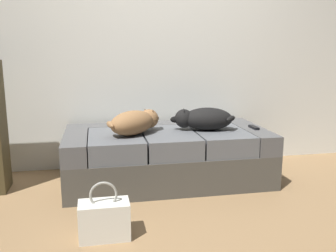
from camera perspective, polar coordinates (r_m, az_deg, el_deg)
ground_plane at (r=2.59m, az=4.11°, el=-15.54°), size 10.00×10.00×0.00m
back_wall at (r=3.82m, az=-1.88°, el=14.94°), size 6.40×0.10×2.80m
couch at (r=3.39m, az=-0.17°, el=-4.59°), size 1.80×0.91×0.47m
dog_tan at (r=3.18m, az=-5.07°, el=0.61°), size 0.53×0.49×0.21m
dog_dark at (r=3.33m, az=5.49°, el=1.11°), size 0.60×0.33×0.20m
tv_remote at (r=3.49m, az=13.10°, el=-0.20°), size 0.05×0.15×0.02m
handbag at (r=2.45m, az=-9.78°, el=-13.98°), size 0.32×0.18×0.38m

